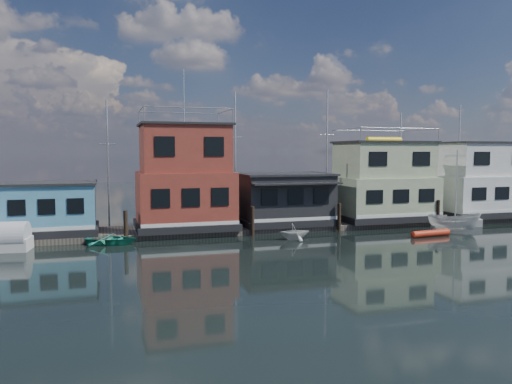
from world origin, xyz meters
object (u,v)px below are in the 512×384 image
object	(u,v)px
houseboat_blue	(50,208)
houseboat_red	(185,179)
houseboat_white	(480,181)
red_kayak	(431,233)
houseboat_green	(383,182)
dinghy_teal	(111,239)
day_sailer	(455,221)
motorboat	(454,222)
dinghy_white	(294,231)
houseboat_dark	(284,199)

from	to	relation	value
houseboat_blue	houseboat_red	xyz separation A→B (m)	(9.50, 0.00, 1.90)
houseboat_white	red_kayak	distance (m)	12.64
houseboat_red	red_kayak	world-z (taller)	houseboat_red
houseboat_green	dinghy_teal	distance (m)	22.91
houseboat_blue	dinghy_teal	world-z (taller)	houseboat_blue
houseboat_green	day_sailer	xyz separation A→B (m)	(5.20, -2.80, -3.16)
houseboat_blue	red_kayak	bearing A→B (deg)	-14.49
motorboat	dinghy_teal	size ratio (longest dim) A/B	1.16
red_kayak	motorboat	bearing A→B (deg)	15.33
houseboat_green	motorboat	size ratio (longest dim) A/B	2.14
red_kayak	dinghy_white	size ratio (longest dim) A/B	1.48
red_kayak	day_sailer	distance (m)	6.68
day_sailer	dinghy_white	bearing A→B (deg)	-149.98
houseboat_blue	motorboat	size ratio (longest dim) A/B	1.63
houseboat_dark	dinghy_white	world-z (taller)	houseboat_dark
houseboat_red	motorboat	bearing A→B (deg)	-15.80
houseboat_dark	dinghy_white	bearing A→B (deg)	-102.41
dinghy_white	day_sailer	world-z (taller)	day_sailer
houseboat_green	red_kayak	bearing A→B (deg)	-91.05
houseboat_dark	dinghy_white	distance (m)	5.58
houseboat_white	dinghy_teal	xyz separation A→B (m)	(-32.46, -3.25, -3.19)
houseboat_dark	dinghy_white	size ratio (longest dim) A/B	3.32
dinghy_white	day_sailer	bearing A→B (deg)	-81.36
dinghy_white	motorboat	size ratio (longest dim) A/B	0.57
houseboat_dark	dinghy_teal	size ratio (longest dim) A/B	2.19
houseboat_dark	houseboat_white	xyz separation A→B (m)	(19.00, 0.02, 1.12)
dinghy_teal	day_sailer	bearing A→B (deg)	-70.76
houseboat_green	dinghy_white	xyz separation A→B (m)	(-10.13, -5.17, -2.96)
houseboat_white	day_sailer	distance (m)	6.38
houseboat_red	motorboat	xyz separation A→B (m)	(19.85, -5.62, -3.35)
houseboat_green	day_sailer	size ratio (longest dim) A/B	1.33
red_kayak	motorboat	size ratio (longest dim) A/B	0.84
dinghy_white	dinghy_teal	bearing A→B (deg)	81.02
day_sailer	houseboat_dark	bearing A→B (deg)	-169.83
red_kayak	houseboat_white	bearing A→B (deg)	27.26
houseboat_red	day_sailer	xyz separation A→B (m)	(22.20, -2.80, -3.71)
houseboat_red	dinghy_teal	bearing A→B (deg)	-149.23
dinghy_white	dinghy_teal	world-z (taller)	dinghy_white
houseboat_blue	motorboat	world-z (taller)	houseboat_blue
houseboat_red	dinghy_white	xyz separation A→B (m)	(6.87, -5.17, -3.52)
houseboat_white	dinghy_teal	world-z (taller)	houseboat_white
red_kayak	motorboat	distance (m)	3.25
houseboat_dark	day_sailer	xyz separation A→B (m)	(14.20, -2.78, -2.03)
dinghy_teal	houseboat_red	bearing A→B (deg)	-40.92
houseboat_green	red_kayak	xyz separation A→B (m)	(-0.13, -6.82, -3.31)
houseboat_blue	day_sailer	world-z (taller)	day_sailer
houseboat_blue	houseboat_green	size ratio (longest dim) A/B	0.76
houseboat_white	dinghy_white	xyz separation A→B (m)	(-20.13, -5.17, -2.95)
houseboat_green	houseboat_white	bearing A→B (deg)	-0.00
motorboat	dinghy_teal	world-z (taller)	motorboat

